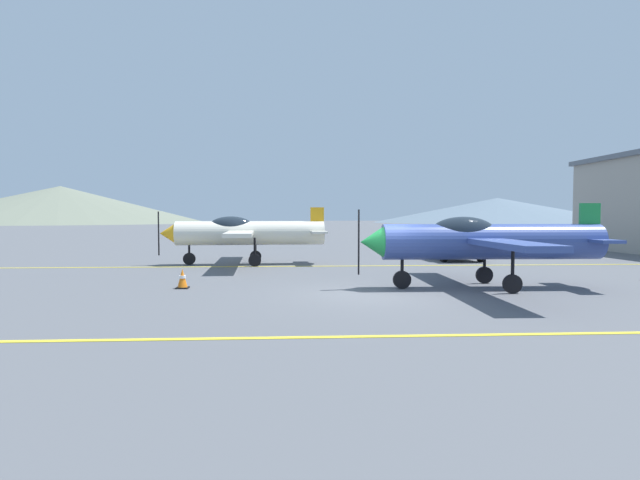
{
  "coord_description": "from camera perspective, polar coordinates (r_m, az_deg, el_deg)",
  "views": [
    {
      "loc": [
        -2.24,
        -13.71,
        2.16
      ],
      "look_at": [
        -1.09,
        6.0,
        1.2
      ],
      "focal_mm": 28.36,
      "sensor_mm": 36.0,
      "label": 1
    }
  ],
  "objects": [
    {
      "name": "ground_plane",
      "position": [
        14.06,
        5.9,
        -6.06
      ],
      "size": [
        400.0,
        400.0,
        0.0
      ],
      "primitive_type": "plane",
      "color": "#54565B"
    },
    {
      "name": "apron_line_near",
      "position": [
        9.35,
        10.8,
        -10.58
      ],
      "size": [
        80.0,
        0.16,
        0.01
      ],
      "primitive_type": "cube",
      "color": "yellow",
      "rests_on": "ground_plane"
    },
    {
      "name": "apron_line_far",
      "position": [
        21.59,
        2.64,
        -2.95
      ],
      "size": [
        80.0,
        0.16,
        0.01
      ],
      "primitive_type": "cube",
      "color": "yellow",
      "rests_on": "ground_plane"
    },
    {
      "name": "airplane_near",
      "position": [
        15.67,
        17.85,
        -0.05
      ],
      "size": [
        7.28,
        8.4,
        2.53
      ],
      "color": "#33478C",
      "rests_on": "ground_plane"
    },
    {
      "name": "airplane_mid",
      "position": [
        22.51,
        -8.55,
        0.87
      ],
      "size": [
        7.32,
        8.43,
        2.53
      ],
      "color": "silver",
      "rests_on": "ground_plane"
    },
    {
      "name": "car_sedan",
      "position": [
        25.66,
        14.63,
        -0.25
      ],
      "size": [
        2.2,
        4.39,
        1.62
      ],
      "color": "white",
      "rests_on": "ground_plane"
    },
    {
      "name": "traffic_cone_front",
      "position": [
        15.53,
        -15.26,
        -4.24
      ],
      "size": [
        0.36,
        0.36,
        0.59
      ],
      "color": "black",
      "rests_on": "ground_plane"
    },
    {
      "name": "hill_left",
      "position": [
        165.45,
        -27.22,
        3.58
      ],
      "size": [
        83.44,
        83.44,
        10.75
      ],
      "primitive_type": "cone",
      "color": "slate",
      "rests_on": "ground_plane"
    },
    {
      "name": "hill_centerleft",
      "position": [
        169.16,
        19.35,
        3.19
      ],
      "size": [
        77.84,
        77.84,
        7.71
      ],
      "primitive_type": "cone",
      "color": "slate",
      "rests_on": "ground_plane"
    }
  ]
}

